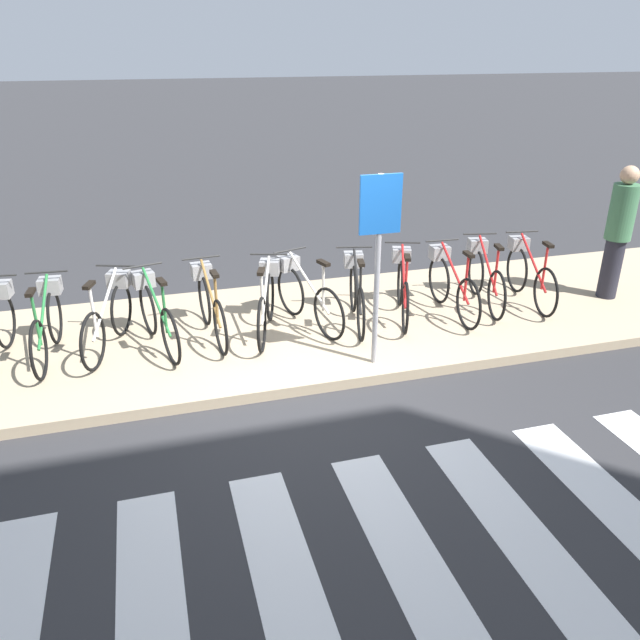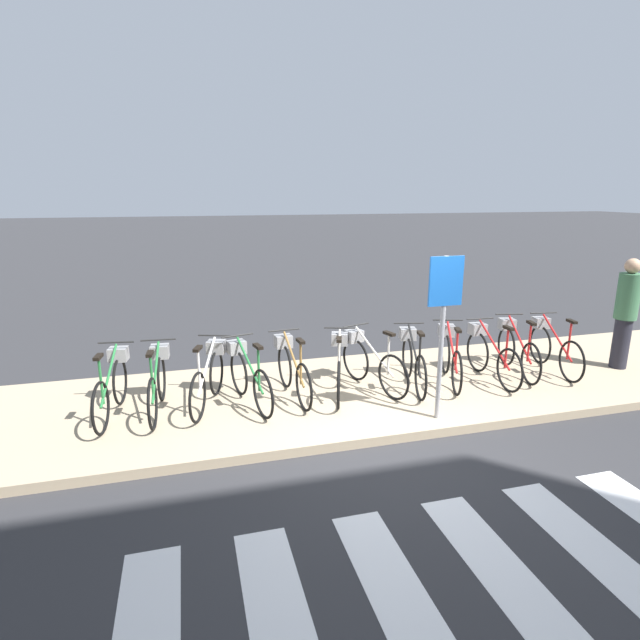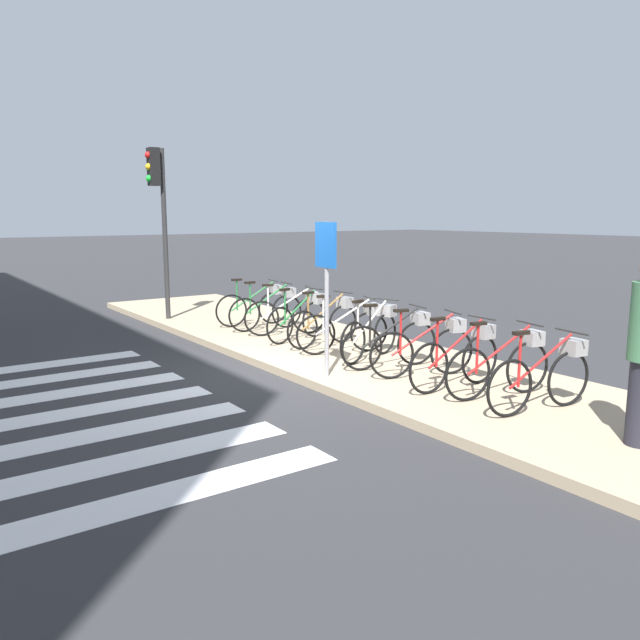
% 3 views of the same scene
% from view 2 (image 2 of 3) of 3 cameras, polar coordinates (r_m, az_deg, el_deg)
% --- Properties ---
extents(ground_plane, '(120.00, 120.00, 0.00)m').
position_cam_2_polar(ground_plane, '(6.23, 8.44, -13.85)').
color(ground_plane, '#2D2D30').
extents(sidewalk, '(16.39, 2.98, 0.12)m').
position_cam_2_polar(sidewalk, '(7.46, 3.88, -8.28)').
color(sidewalk, tan).
rests_on(sidewalk, ground_plane).
extents(parked_bicycle_0, '(0.46, 1.52, 0.94)m').
position_cam_2_polar(parked_bicycle_0, '(7.01, -22.65, -6.72)').
color(parked_bicycle_0, black).
rests_on(parked_bicycle_0, sidewalk).
extents(parked_bicycle_1, '(0.46, 1.53, 0.94)m').
position_cam_2_polar(parked_bicycle_1, '(6.92, -18.07, -6.55)').
color(parked_bicycle_1, black).
rests_on(parked_bicycle_1, sidewalk).
extents(parked_bicycle_2, '(0.63, 1.46, 0.94)m').
position_cam_2_polar(parked_bicycle_2, '(6.94, -12.54, -6.11)').
color(parked_bicycle_2, black).
rests_on(parked_bicycle_2, sidewalk).
extents(parked_bicycle_3, '(0.53, 1.50, 0.94)m').
position_cam_2_polar(parked_bicycle_3, '(6.88, -8.30, -6.08)').
color(parked_bicycle_3, black).
rests_on(parked_bicycle_3, sidewalk).
extents(parked_bicycle_4, '(0.46, 1.53, 0.94)m').
position_cam_2_polar(parked_bicycle_4, '(7.07, -3.27, -5.38)').
color(parked_bicycle_4, black).
rests_on(parked_bicycle_4, sidewalk).
extents(parked_bicycle_5, '(0.61, 1.47, 0.94)m').
position_cam_2_polar(parked_bicycle_5, '(7.16, 2.20, -5.12)').
color(parked_bicycle_5, black).
rests_on(parked_bicycle_5, sidewalk).
extents(parked_bicycle_6, '(0.60, 1.48, 0.94)m').
position_cam_2_polar(parked_bicycle_6, '(7.39, 5.69, -4.54)').
color(parked_bicycle_6, black).
rests_on(parked_bicycle_6, sidewalk).
extents(parked_bicycle_7, '(0.51, 1.50, 0.94)m').
position_cam_2_polar(parked_bicycle_7, '(7.54, 10.52, -4.33)').
color(parked_bicycle_7, black).
rests_on(parked_bicycle_7, sidewalk).
extents(parked_bicycle_8, '(0.63, 1.46, 0.94)m').
position_cam_2_polar(parked_bicycle_8, '(7.84, 14.64, -3.82)').
color(parked_bicycle_8, black).
rests_on(parked_bicycle_8, sidewalk).
extents(parked_bicycle_9, '(0.46, 1.53, 0.94)m').
position_cam_2_polar(parked_bicycle_9, '(8.11, 18.82, -3.52)').
color(parked_bicycle_9, black).
rests_on(parked_bicycle_9, sidewalk).
extents(parked_bicycle_10, '(0.50, 1.51, 0.94)m').
position_cam_2_polar(parked_bicycle_10, '(8.55, 21.48, -2.85)').
color(parked_bicycle_10, black).
rests_on(parked_bicycle_10, sidewalk).
extents(parked_bicycle_11, '(0.46, 1.52, 0.94)m').
position_cam_2_polar(parked_bicycle_11, '(8.88, 25.01, -2.60)').
color(parked_bicycle_11, black).
rests_on(parked_bicycle_11, sidewalk).
extents(pedestrian, '(0.34, 0.34, 1.81)m').
position_cam_2_polar(pedestrian, '(9.42, 31.57, 0.89)').
color(pedestrian, '#23232D').
rests_on(pedestrian, sidewalk).
extents(sign_post, '(0.44, 0.07, 2.08)m').
position_cam_2_polar(sign_post, '(6.24, 13.96, 1.08)').
color(sign_post, '#99999E').
rests_on(sign_post, sidewalk).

